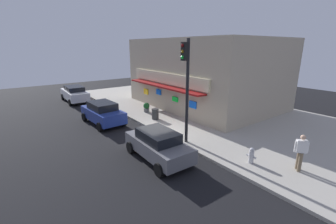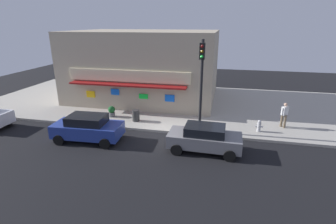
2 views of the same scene
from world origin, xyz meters
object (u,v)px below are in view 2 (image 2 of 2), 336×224
object	(u,v)px
traffic_light	(201,76)
potted_plant_by_doorway	(112,111)
parked_car_grey	(205,138)
fire_hydrant	(259,126)
trash_can	(136,115)
pedestrian	(284,114)
parked_car_blue	(88,128)

from	to	relation	value
traffic_light	potted_plant_by_doorway	size ratio (longest dim) A/B	7.17
parked_car_grey	fire_hydrant	bearing A→B (deg)	44.26
potted_plant_by_doorway	parked_car_grey	distance (m)	8.25
traffic_light	potted_plant_by_doorway	xyz separation A→B (m)	(-6.80, 1.53, -3.30)
traffic_light	fire_hydrant	xyz separation A→B (m)	(3.81, 0.94, -3.34)
potted_plant_by_doorway	parked_car_grey	size ratio (longest dim) A/B	0.20
trash_can	potted_plant_by_doorway	world-z (taller)	trash_can
traffic_light	parked_car_grey	world-z (taller)	traffic_light
fire_hydrant	potted_plant_by_doorway	distance (m)	10.63
potted_plant_by_doorway	parked_car_grey	bearing A→B (deg)	-27.35
traffic_light	parked_car_grey	bearing A→B (deg)	-76.96
traffic_light	parked_car_grey	distance (m)	3.86
fire_hydrant	pedestrian	distance (m)	2.11
trash_can	pedestrian	world-z (taller)	pedestrian
pedestrian	traffic_light	bearing A→B (deg)	-159.30
traffic_light	parked_car_grey	size ratio (longest dim) A/B	1.43
parked_car_blue	potted_plant_by_doorway	bearing A→B (deg)	93.01
trash_can	pedestrian	bearing A→B (deg)	5.87
potted_plant_by_doorway	fire_hydrant	bearing A→B (deg)	-3.17
fire_hydrant	parked_car_blue	world-z (taller)	parked_car_blue
parked_car_grey	pedestrian	bearing A→B (deg)	41.13
parked_car_grey	parked_car_blue	size ratio (longest dim) A/B	0.97
trash_can	traffic_light	bearing A→B (deg)	-12.34
fire_hydrant	parked_car_grey	distance (m)	4.60
fire_hydrant	pedestrian	bearing A→B (deg)	34.05
trash_can	parked_car_blue	bearing A→B (deg)	-118.84
trash_can	potted_plant_by_doorway	size ratio (longest dim) A/B	1.01
pedestrian	parked_car_blue	size ratio (longest dim) A/B	0.41
fire_hydrant	trash_can	distance (m)	8.51
pedestrian	parked_car_blue	distance (m)	12.90
fire_hydrant	parked_car_blue	xyz separation A→B (m)	(-10.41, -3.35, 0.30)
fire_hydrant	traffic_light	bearing A→B (deg)	-166.17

